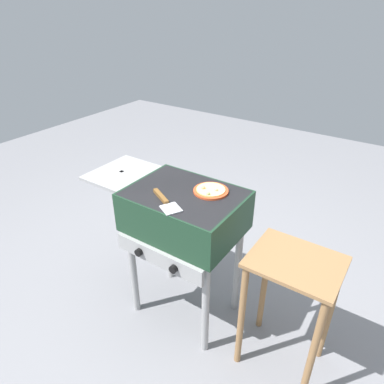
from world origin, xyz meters
TOP-DOWN VIEW (x-y plane):
  - ground_plane at (0.00, 0.00)m, footprint 8.00×8.00m
  - grill at (-0.01, -0.00)m, footprint 0.96×0.53m
  - pizza_cheese at (0.12, 0.09)m, footprint 0.20×0.20m
  - spatula at (-0.02, -0.14)m, footprint 0.26×0.17m
  - prep_table at (0.66, 0.00)m, footprint 0.44×0.36m

SIDE VIEW (x-z plane):
  - ground_plane at x=0.00m, z-range 0.00..0.00m
  - prep_table at x=0.66m, z-range 0.16..0.89m
  - grill at x=-0.01m, z-range 0.31..1.21m
  - spatula at x=-0.02m, z-range 0.90..0.92m
  - pizza_cheese at x=0.12m, z-range 0.89..0.93m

